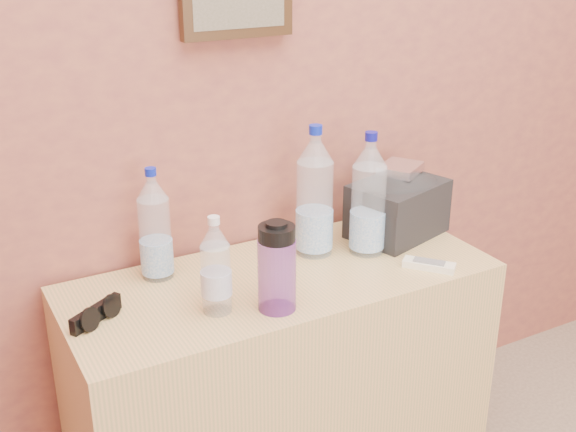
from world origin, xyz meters
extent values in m
plane|color=#AF6147|center=(0.00, 2.00, 1.35)|extent=(4.00, 0.00, 4.00)
cube|color=tan|center=(-0.11, 1.75, 0.35)|extent=(1.12, 0.47, 0.70)
cylinder|color=silver|center=(-0.39, 1.90, 0.83)|extent=(0.08, 0.08, 0.26)
cylinder|color=#0D1EB0|center=(-0.39, 1.90, 0.98)|extent=(0.03, 0.03, 0.02)
cylinder|color=silver|center=(0.04, 1.83, 0.86)|extent=(0.10, 0.10, 0.32)
cylinder|color=#0D22B5|center=(0.04, 1.83, 1.05)|extent=(0.03, 0.03, 0.02)
cylinder|color=silver|center=(0.17, 1.76, 0.85)|extent=(0.09, 0.09, 0.30)
cylinder|color=#0F108E|center=(0.17, 1.76, 1.03)|extent=(0.03, 0.03, 0.02)
cylinder|color=silver|center=(-0.33, 1.66, 0.80)|extent=(0.07, 0.07, 0.21)
cylinder|color=silver|center=(-0.33, 1.66, 0.93)|extent=(0.03, 0.03, 0.02)
cylinder|color=purple|center=(-0.20, 1.60, 0.79)|extent=(0.09, 0.09, 0.18)
cylinder|color=black|center=(-0.20, 1.60, 0.90)|extent=(0.09, 0.09, 0.05)
cube|color=white|center=(0.25, 1.60, 0.71)|extent=(0.12, 0.13, 0.02)
cube|color=white|center=(0.33, 1.84, 0.89)|extent=(0.16, 0.15, 0.03)
camera|label=1|loc=(-0.90, 0.28, 1.55)|focal=45.00mm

